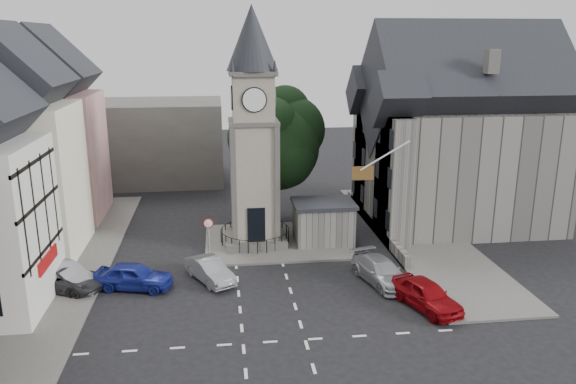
{
  "coord_description": "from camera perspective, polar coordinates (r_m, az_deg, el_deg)",
  "views": [
    {
      "loc": [
        -2.33,
        -29.51,
        14.13
      ],
      "look_at": [
        1.98,
        5.0,
        4.55
      ],
      "focal_mm": 35.0,
      "sensor_mm": 36.0,
      "label": 1
    }
  ],
  "objects": [
    {
      "name": "ground",
      "position": [
        32.81,
        -2.38,
        -10.13
      ],
      "size": [
        120.0,
        120.0,
        0.0
      ],
      "primitive_type": "plane",
      "color": "black",
      "rests_on": "ground"
    },
    {
      "name": "pavement_west",
      "position": [
        39.53,
        -21.65,
        -6.59
      ],
      "size": [
        6.0,
        30.0,
        0.14
      ],
      "primitive_type": "cube",
      "color": "#595651",
      "rests_on": "ground"
    },
    {
      "name": "pavement_east",
      "position": [
        42.55,
        13.04,
        -4.31
      ],
      "size": [
        6.0,
        26.0,
        0.14
      ],
      "primitive_type": "cube",
      "color": "#595651",
      "rests_on": "ground"
    },
    {
      "name": "central_island",
      "position": [
        40.24,
        -1.21,
        -5.04
      ],
      "size": [
        10.0,
        8.0,
        0.16
      ],
      "primitive_type": "cube",
      "color": "#595651",
      "rests_on": "ground"
    },
    {
      "name": "road_markings",
      "position": [
        27.96,
        -1.4,
        -14.95
      ],
      "size": [
        20.0,
        8.0,
        0.01
      ],
      "primitive_type": "cube",
      "color": "silver",
      "rests_on": "ground"
    },
    {
      "name": "clock_tower",
      "position": [
        38.06,
        -3.53,
        6.28
      ],
      "size": [
        4.86,
        4.86,
        16.25
      ],
      "color": "#4C4944",
      "rests_on": "ground"
    },
    {
      "name": "stone_shelter",
      "position": [
        39.74,
        3.6,
        -3.09
      ],
      "size": [
        4.3,
        3.3,
        3.08
      ],
      "color": "#575450",
      "rests_on": "ground"
    },
    {
      "name": "town_tree",
      "position": [
        43.33,
        -1.29,
        5.89
      ],
      "size": [
        7.2,
        7.2,
        10.8
      ],
      "color": "black",
      "rests_on": "ground"
    },
    {
      "name": "warning_sign_post",
      "position": [
        37.0,
        -8.08,
        -3.86
      ],
      "size": [
        0.7,
        0.19,
        2.85
      ],
      "color": "black",
      "rests_on": "ground"
    },
    {
      "name": "terrace_pink",
      "position": [
        47.98,
        -23.04,
        5.12
      ],
      "size": [
        8.1,
        7.6,
        12.8
      ],
      "color": "tan",
      "rests_on": "ground"
    },
    {
      "name": "terrace_cream",
      "position": [
        40.47,
        -26.0,
        3.08
      ],
      "size": [
        8.1,
        7.6,
        12.8
      ],
      "color": "#EDE8C6",
      "rests_on": "ground"
    },
    {
      "name": "backdrop_west",
      "position": [
        59.19,
        -16.47,
        4.91
      ],
      "size": [
        20.0,
        10.0,
        8.0
      ],
      "primitive_type": "cube",
      "color": "#4C4944",
      "rests_on": "ground"
    },
    {
      "name": "east_building",
      "position": [
        45.0,
        16.54,
        4.69
      ],
      "size": [
        14.4,
        11.4,
        12.6
      ],
      "color": "#575450",
      "rests_on": "ground"
    },
    {
      "name": "east_boundary_wall",
      "position": [
        43.38,
        8.7,
        -3.17
      ],
      "size": [
        0.4,
        16.0,
        0.9
      ],
      "primitive_type": "cube",
      "color": "#575450",
      "rests_on": "ground"
    },
    {
      "name": "flagpole",
      "position": [
        35.79,
        9.84,
        3.68
      ],
      "size": [
        3.68,
        0.1,
        2.74
      ],
      "color": "white",
      "rests_on": "ground"
    },
    {
      "name": "car_west_blue",
      "position": [
        34.13,
        -15.39,
        -8.24
      ],
      "size": [
        4.81,
        2.86,
        1.53
      ],
      "primitive_type": "imported",
      "rotation": [
        0.0,
        0.0,
        1.32
      ],
      "color": "navy",
      "rests_on": "ground"
    },
    {
      "name": "car_west_silver",
      "position": [
        35.58,
        -21.68,
        -7.91
      ],
      "size": [
        4.39,
        3.8,
        1.43
      ],
      "primitive_type": "imported",
      "rotation": [
        0.0,
        0.0,
        0.93
      ],
      "color": "#9E9FA6",
      "rests_on": "ground"
    },
    {
      "name": "car_west_grey",
      "position": [
        35.31,
        -21.8,
        -8.16
      ],
      "size": [
        5.42,
        4.1,
        1.37
      ],
      "primitive_type": "imported",
      "rotation": [
        0.0,
        0.0,
        1.14
      ],
      "color": "#2C2C2E",
      "rests_on": "ground"
    },
    {
      "name": "car_island_silver",
      "position": [
        34.26,
        -7.94,
        -7.88
      ],
      "size": [
        3.24,
        4.32,
        1.36
      ],
      "primitive_type": "imported",
      "rotation": [
        0.0,
        0.0,
        0.5
      ],
      "color": "#989AA0",
      "rests_on": "ground"
    },
    {
      "name": "car_island_east",
      "position": [
        34.18,
        9.43,
        -7.94
      ],
      "size": [
        3.16,
        5.26,
        1.43
      ],
      "primitive_type": "imported",
      "rotation": [
        0.0,
        0.0,
        0.25
      ],
      "color": "#A1A4A9",
      "rests_on": "ground"
    },
    {
      "name": "car_east_red",
      "position": [
        31.6,
        13.88,
        -10.08
      ],
      "size": [
        3.24,
        4.92,
        1.56
      ],
      "primitive_type": "imported",
      "rotation": [
        0.0,
        0.0,
        0.33
      ],
      "color": "maroon",
      "rests_on": "ground"
    },
    {
      "name": "pedestrian",
      "position": [
        40.51,
        13.31,
        -4.09
      ],
      "size": [
        0.76,
        0.6,
        1.81
      ],
      "primitive_type": "imported",
      "rotation": [
        0.0,
        0.0,
        3.43
      ],
      "color": "beige",
      "rests_on": "ground"
    }
  ]
}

